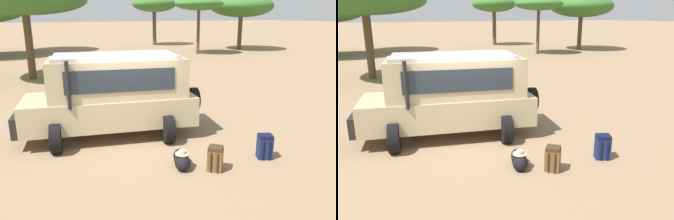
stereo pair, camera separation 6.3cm
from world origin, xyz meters
TOP-DOWN VIEW (x-y plane):
  - ground_plane at (0.00, 0.00)m, footprint 320.00×320.00m
  - safari_vehicle at (-0.13, 0.68)m, footprint 5.47×3.47m
  - backpack_beside_front_wheel at (1.14, -2.67)m, footprint 0.48×0.48m
  - backpack_cluster_center at (2.65, -2.70)m, footprint 0.46×0.49m
  - duffel_bag_low_black_case at (0.54, -2.14)m, footprint 0.54×0.78m
  - acacia_tree_left_mid at (-1.20, 11.57)m, footprint 6.62×6.70m
  - acacia_tree_right_mid at (13.86, 17.44)m, footprint 4.41×4.38m
  - acacia_tree_far_right at (14.45, 27.77)m, footprint 5.21×4.73m
  - acacia_tree_distant_right at (19.84, 18.70)m, footprint 6.43×6.39m

SIDE VIEW (x-z plane):
  - ground_plane at x=0.00m, z-range 0.00..0.00m
  - duffel_bag_low_black_case at x=0.54m, z-range -0.05..0.42m
  - backpack_beside_front_wheel at x=1.14m, z-range -0.01..0.59m
  - backpack_cluster_center at x=2.65m, z-range -0.01..0.62m
  - safari_vehicle at x=-0.13m, z-range 0.07..2.51m
  - acacia_tree_left_mid at x=-1.20m, z-range 1.72..6.81m
  - acacia_tree_distant_right at x=19.84m, z-range 1.61..7.05m
  - acacia_tree_right_mid at x=13.86m, z-range 1.90..6.91m
  - acacia_tree_far_right at x=14.45m, z-range 1.86..7.44m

